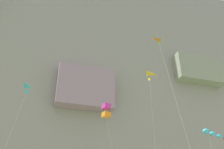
# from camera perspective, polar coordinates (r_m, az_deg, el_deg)

# --- Properties ---
(cliff_face) EXTENTS (180.00, 27.26, 59.33)m
(cliff_face) POSITION_cam_1_polar(r_m,az_deg,el_deg) (61.79, -8.32, -2.80)
(cliff_face) COLOR gray
(cliff_face) RESTS_ON ground
(kite_delta_mid_left) EXTENTS (2.14, 2.70, 22.81)m
(kite_delta_mid_left) POSITION_cam_1_polar(r_m,az_deg,el_deg) (42.90, 8.03, -1.48)
(kite_delta_mid_left) COLOR yellow
(kite_delta_mid_left) RESTS_ON ground
(kite_delta_upper_mid) EXTENTS (3.39, 2.42, 15.53)m
(kite_delta_upper_mid) POSITION_cam_1_polar(r_m,az_deg,el_deg) (31.15, -18.31, -4.24)
(kite_delta_upper_mid) COLOR #38B2D1
(kite_delta_upper_mid) RESTS_ON ground
(kite_windsock_far_left) EXTENTS (6.55, 4.05, 14.51)m
(kite_windsock_far_left) POSITION_cam_1_polar(r_m,az_deg,el_deg) (44.20, 21.87, -12.40)
(kite_windsock_far_left) COLOR #38B2D1
(kite_windsock_far_left) RESTS_ON ground
(kite_delta_low_right) EXTENTS (1.69, 6.08, 24.41)m
(kite_delta_low_right) POSITION_cam_1_polar(r_m,az_deg,el_deg) (36.20, 11.35, 6.55)
(kite_delta_low_right) COLOR orange
(kite_delta_low_right) RESTS_ON ground
(kite_box_high_right) EXTENTS (1.55, 4.99, 14.57)m
(kite_box_high_right) POSITION_cam_1_polar(r_m,az_deg,el_deg) (30.97, -1.31, -8.27)
(kite_box_high_right) COLOR #CC3399
(kite_box_high_right) RESTS_ON ground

